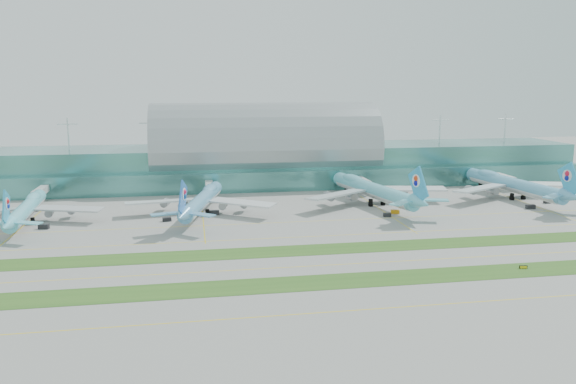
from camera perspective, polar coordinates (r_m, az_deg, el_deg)
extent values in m
plane|color=gray|center=(180.74, 2.97, -6.06)|extent=(700.00, 700.00, 0.00)
cube|color=#3D7A75|center=(304.06, -2.39, 2.81)|extent=(340.00, 42.00, 20.00)
cube|color=#3D7A75|center=(281.33, -1.76, 1.13)|extent=(340.00, 8.00, 10.00)
ellipsoid|color=#9EA5A8|center=(302.82, -2.41, 4.69)|extent=(340.00, 46.20, 16.17)
cylinder|color=white|center=(302.06, -2.42, 6.20)|extent=(0.80, 0.80, 16.00)
cube|color=#B2B7B7|center=(276.19, -23.75, 0.13)|extent=(3.50, 22.00, 3.00)
cylinder|color=black|center=(267.30, -24.20, -1.00)|extent=(1.00, 1.00, 4.00)
cube|color=#B2B7B7|center=(267.88, -8.01, 0.64)|extent=(3.50, 22.00, 3.00)
cylinder|color=black|center=(258.71, -7.92, -0.51)|extent=(1.00, 1.00, 4.00)
cube|color=#B2B7B7|center=(280.16, 7.51, 1.11)|extent=(3.50, 22.00, 3.00)
cylinder|color=black|center=(271.40, 8.11, 0.02)|extent=(1.00, 1.00, 4.00)
cube|color=#B2B7B7|center=(310.59, 20.85, 1.44)|extent=(3.50, 22.00, 3.00)
cylinder|color=black|center=(302.72, 21.76, 0.47)|extent=(1.00, 1.00, 4.00)
cube|color=#2D591E|center=(154.93, 5.26, -9.00)|extent=(420.00, 12.00, 0.08)
cube|color=#2D591E|center=(182.59, 2.83, -5.86)|extent=(420.00, 12.00, 0.08)
cube|color=yellow|center=(137.05, 7.46, -11.78)|extent=(420.00, 0.35, 0.01)
cube|color=yellow|center=(167.75, 4.02, -7.42)|extent=(420.00, 0.35, 0.01)
cube|color=yellow|center=(197.63, 1.82, -4.56)|extent=(420.00, 0.35, 0.01)
cube|color=yellow|center=(218.53, 0.67, -3.05)|extent=(420.00, 0.35, 0.01)
cylinder|color=#62C6D8|center=(238.54, -25.06, -1.57)|extent=(9.27, 55.14, 5.49)
ellipsoid|color=#62C6D8|center=(253.05, -24.43, -0.51)|extent=(6.36, 17.01, 3.91)
cone|color=#62C6D8|center=(267.04, -23.86, -0.24)|extent=(5.78, 4.80, 5.49)
cone|color=#62C6D8|center=(208.77, -26.70, -3.07)|extent=(5.75, 8.31, 5.22)
cube|color=#B9BCC0|center=(234.19, -21.31, -1.59)|extent=(27.32, 14.57, 1.08)
cylinder|color=gray|center=(239.78, -22.08, -1.83)|extent=(3.34, 5.07, 3.01)
cube|color=#2D98C9|center=(209.29, -26.72, -1.47)|extent=(1.33, 11.65, 12.76)
cylinder|color=white|center=(209.88, -26.70, -1.07)|extent=(1.09, 4.29, 4.25)
cylinder|color=black|center=(259.39, -24.11, -1.49)|extent=(1.59, 1.59, 2.66)
cylinder|color=black|center=(236.56, -25.77, -2.74)|extent=(1.59, 1.59, 2.66)
cylinder|color=black|center=(235.47, -24.51, -2.70)|extent=(1.59, 1.59, 2.66)
cylinder|color=#5CA0CA|center=(233.46, -8.72, -0.83)|extent=(19.19, 58.08, 5.83)
ellipsoid|color=#5CA0CA|center=(248.82, -7.93, 0.29)|extent=(9.50, 18.53, 4.16)
cone|color=#5CA0CA|center=(263.66, -7.27, 0.55)|extent=(6.76, 5.93, 5.83)
cone|color=#5CA0CA|center=(201.95, -10.71, -2.40)|extent=(7.35, 9.52, 5.54)
cube|color=silver|center=(235.95, -12.83, -0.95)|extent=(28.96, 11.22, 1.15)
cylinder|color=#919499|center=(239.98, -11.50, -1.18)|extent=(4.31, 5.77, 3.20)
cube|color=silver|center=(228.70, -4.67, -1.08)|extent=(27.10, 22.12, 1.15)
cylinder|color=#919499|center=(234.65, -5.50, -1.28)|extent=(4.31, 5.77, 3.20)
cube|color=blue|center=(202.47, -10.64, -0.65)|extent=(3.42, 12.16, 13.56)
cylinder|color=white|center=(203.10, -10.59, -0.21)|extent=(1.87, 4.59, 4.51)
cylinder|color=black|center=(255.56, -7.64, -0.77)|extent=(1.69, 1.69, 2.82)
cylinder|color=black|center=(231.41, -9.57, -2.06)|extent=(1.69, 1.69, 2.82)
cylinder|color=black|center=(230.19, -8.20, -2.08)|extent=(1.69, 1.69, 2.82)
cylinder|color=#5EBFD0|center=(252.80, 8.56, 0.23)|extent=(19.91, 65.03, 6.51)
ellipsoid|color=#5EBFD0|center=(268.12, 6.62, 1.27)|extent=(10.17, 20.64, 4.64)
cone|color=#5EBFD0|center=(283.13, 4.99, 1.45)|extent=(7.46, 6.49, 6.51)
cone|color=#5EBFD0|center=(222.25, 13.33, -1.08)|extent=(8.02, 10.53, 6.18)
cube|color=silver|center=(242.17, 4.94, -0.26)|extent=(30.53, 24.17, 1.28)
cylinder|color=#979A9F|center=(249.65, 5.32, -0.45)|extent=(4.69, 6.39, 3.57)
cube|color=silver|center=(261.09, 12.38, 0.34)|extent=(32.39, 13.25, 1.28)
cylinder|color=#979A9F|center=(263.57, 10.82, 0.01)|extent=(4.69, 6.39, 3.57)
cube|color=#31A2DC|center=(222.70, 13.10, 0.68)|extent=(3.49, 13.63, 15.14)
cylinder|color=white|center=(223.28, 12.96, 1.13)|extent=(1.97, 5.13, 5.04)
cylinder|color=black|center=(274.93, 5.94, 0.12)|extent=(1.89, 1.89, 3.15)
cylinder|color=black|center=(248.62, 8.39, -1.08)|extent=(1.89, 1.89, 3.15)
cylinder|color=black|center=(251.79, 9.63, -0.97)|extent=(1.89, 1.89, 3.15)
cylinder|color=#5EABCF|center=(283.51, 21.85, 0.71)|extent=(13.74, 65.23, 6.49)
ellipsoid|color=#5EABCF|center=(297.52, 19.74, 1.65)|extent=(8.34, 20.30, 4.62)
cone|color=#5EABCF|center=(311.35, 17.92, 1.81)|extent=(7.04, 5.93, 6.49)
cone|color=#5EABCF|center=(255.98, 26.87, -0.43)|extent=(7.19, 10.06, 6.17)
cube|color=white|center=(270.77, 18.96, 0.36)|extent=(31.37, 21.89, 1.28)
cylinder|color=#94989C|center=(278.38, 19.06, 0.17)|extent=(4.18, 6.12, 3.56)
cube|color=white|center=(293.93, 24.99, 0.72)|extent=(32.37, 16.01, 1.28)
cylinder|color=#94989C|center=(295.47, 23.55, 0.45)|extent=(4.18, 6.12, 3.56)
cube|color=#31A5DD|center=(256.41, 26.68, 1.11)|extent=(2.17, 13.74, 15.09)
cylinder|color=silver|center=(256.94, 26.56, 1.49)|extent=(1.50, 5.10, 5.03)
cylinder|color=black|center=(303.77, 18.94, 0.61)|extent=(1.88, 1.88, 3.14)
cylinder|color=black|center=(279.18, 21.79, -0.44)|extent=(1.88, 1.88, 3.14)
cylinder|color=black|center=(283.06, 22.80, -0.37)|extent=(1.88, 1.88, 3.14)
cube|color=black|center=(226.59, -23.57, -3.24)|extent=(4.02, 2.43, 1.82)
cube|color=black|center=(224.36, -12.20, -2.74)|extent=(3.57, 2.24, 1.44)
cube|color=black|center=(232.11, -7.51, -2.10)|extent=(4.16, 2.38, 1.73)
cube|color=#CA830B|center=(236.54, 10.82, -1.99)|extent=(3.96, 2.97, 1.47)
cube|color=black|center=(230.28, 10.04, -2.31)|extent=(3.26, 2.22, 1.46)
cube|color=black|center=(262.59, 23.41, -1.39)|extent=(3.92, 2.00, 1.78)
cube|color=black|center=(278.03, 24.85, -0.89)|extent=(3.34, 1.82, 1.50)
cube|color=black|center=(177.75, 22.79, -7.05)|extent=(2.33, 0.65, 0.99)
cube|color=yellow|center=(177.60, 22.81, -7.06)|extent=(1.94, 0.40, 0.72)
cylinder|color=black|center=(177.53, 22.54, -7.14)|extent=(0.11, 0.11, 0.45)
cylinder|color=black|center=(178.13, 23.03, -7.12)|extent=(0.11, 0.11, 0.45)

